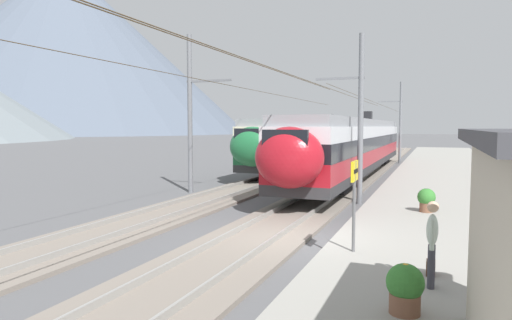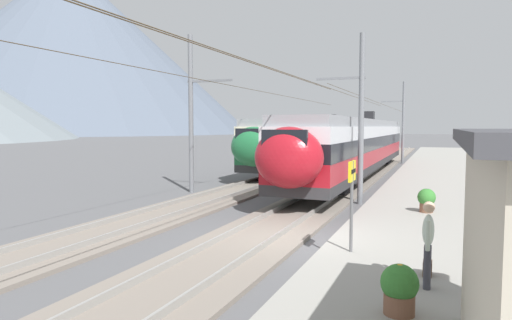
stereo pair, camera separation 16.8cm
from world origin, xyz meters
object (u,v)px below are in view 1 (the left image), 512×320
train_far_track (316,140)px  potted_plant_platform_edge (405,286)px  platform_sign (354,185)px  handbag_beside_passenger (431,267)px  catenary_mast_far_side (193,111)px  catenary_mast_east (399,121)px  train_near_platform (356,144)px  passenger_walking (432,239)px  potted_plant_by_shelter (426,199)px  catenary_mast_mid (357,116)px

train_far_track → potted_plant_platform_edge: size_ratio=35.62×
potted_plant_platform_edge → platform_sign: bearing=22.6°
train_far_track → handbag_beside_passenger: train_far_track is taller
potted_plant_platform_edge → catenary_mast_far_side: bearing=41.8°
catenary_mast_east → handbag_beside_passenger: catenary_mast_east is taller
train_near_platform → potted_plant_platform_edge: train_near_platform is taller
catenary_mast_far_side → passenger_walking: (-10.94, -11.51, -2.94)m
train_near_platform → catenary_mast_far_side: (-9.97, 6.60, 1.94)m
platform_sign → potted_plant_platform_edge: 3.92m
train_near_platform → platform_sign: size_ratio=13.48×
catenary_mast_far_side → potted_plant_platform_edge: size_ratio=52.12×
handbag_beside_passenger → potted_plant_by_shelter: size_ratio=0.50×
train_near_platform → catenary_mast_mid: bearing=-170.4°
catenary_mast_east → potted_plant_by_shelter: bearing=-173.5°
platform_sign → potted_plant_by_shelter: size_ratio=2.61×
train_near_platform → catenary_mast_east: (13.31, -1.72, 1.69)m
catenary_mast_far_side → passenger_walking: bearing=-133.5°
train_far_track → potted_plant_by_shelter: bearing=-155.4°
platform_sign → potted_plant_by_shelter: platform_sign is taller
catenary_mast_mid → potted_plant_by_shelter: catenary_mast_mid is taller
catenary_mast_far_side → passenger_walking: 16.15m
train_near_platform → catenary_mast_east: bearing=-7.4°
train_near_platform → passenger_walking: (-20.91, -4.91, -1.00)m
handbag_beside_passenger → catenary_mast_east: bearing=5.4°
platform_sign → passenger_walking: size_ratio=1.34×
passenger_walking → train_near_platform: bearing=13.2°
train_near_platform → potted_plant_platform_edge: 22.89m
potted_plant_platform_edge → catenary_mast_east: bearing=4.5°
catenary_mast_far_side → handbag_beside_passenger: size_ratio=100.91×
passenger_walking → catenary_mast_far_side: bearing=46.5°
potted_plant_platform_edge → potted_plant_by_shelter: bearing=-0.9°
catenary_mast_mid → platform_sign: (-8.75, -1.36, -1.92)m
passenger_walking → platform_sign: bearing=42.9°
platform_sign → potted_plant_platform_edge: platform_sign is taller
catenary_mast_east → potted_plant_platform_edge: catenary_mast_east is taller
catenary_mast_east → train_far_track: bearing=132.6°
catenary_mast_mid → catenary_mast_east: catenary_mast_east is taller
catenary_mast_mid → handbag_beside_passenger: catenary_mast_mid is taller
catenary_mast_far_side → handbag_beside_passenger: (-10.16, -11.50, -3.72)m
catenary_mast_east → handbag_beside_passenger: (-33.44, -3.18, -3.48)m
train_near_platform → passenger_walking: train_near_platform is taller
catenary_mast_mid → catenary_mast_east: (23.49, -0.00, 0.05)m
train_near_platform → passenger_walking: size_ratio=18.13×
train_near_platform → potted_plant_by_shelter: 13.61m
passenger_walking → handbag_beside_passenger: (0.78, 0.01, -0.79)m
train_near_platform → potted_plant_by_shelter: size_ratio=35.19×
platform_sign → passenger_walking: (-1.97, -1.83, -0.72)m
train_far_track → catenary_mast_far_side: bearing=173.4°
platform_sign → handbag_beside_passenger: (-1.19, -1.82, -1.51)m
platform_sign → potted_plant_by_shelter: (6.24, -1.58, -1.18)m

